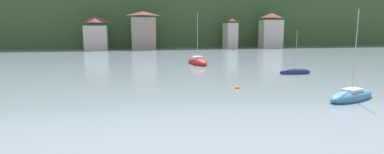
{
  "coord_description": "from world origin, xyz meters",
  "views": [
    {
      "loc": [
        -3.73,
        35.79,
        5.52
      ],
      "look_at": [
        0.0,
        53.99,
        2.58
      ],
      "focal_mm": 28.02,
      "sensor_mm": 36.0,
      "label": 1
    }
  ],
  "objects_px": {
    "sailboat_far_2": "(295,72)",
    "mooring_buoy_mid": "(237,89)",
    "shore_building_eastcentral": "(271,31)",
    "sailboat_mid_4": "(352,96)",
    "shore_building_central": "(230,33)",
    "shore_building_westcentral": "(143,31)",
    "sailboat_far_0": "(197,62)",
    "shore_building_west": "(96,33)"
  },
  "relations": [
    {
      "from": "shore_building_westcentral",
      "to": "sailboat_far_2",
      "type": "xyz_separation_m",
      "value": [
        16.51,
        -52.52,
        -4.95
      ]
    },
    {
      "from": "shore_building_eastcentral",
      "to": "mooring_buoy_mid",
      "type": "bearing_deg",
      "value": -118.6
    },
    {
      "from": "shore_building_eastcentral",
      "to": "sailboat_far_0",
      "type": "relative_size",
      "value": 1.22
    },
    {
      "from": "sailboat_far_0",
      "to": "sailboat_far_2",
      "type": "height_order",
      "value": "sailboat_far_0"
    },
    {
      "from": "sailboat_mid_4",
      "to": "mooring_buoy_mid",
      "type": "bearing_deg",
      "value": 117.73
    },
    {
      "from": "sailboat_far_2",
      "to": "mooring_buoy_mid",
      "type": "height_order",
      "value": "sailboat_far_2"
    },
    {
      "from": "shore_building_west",
      "to": "shore_building_central",
      "type": "relative_size",
      "value": 1.02
    },
    {
      "from": "shore_building_central",
      "to": "mooring_buoy_mid",
      "type": "bearing_deg",
      "value": -108.12
    },
    {
      "from": "shore_building_westcentral",
      "to": "sailboat_mid_4",
      "type": "xyz_separation_m",
      "value": [
        13.41,
        -66.26,
        -4.9
      ]
    },
    {
      "from": "shore_building_eastcentral",
      "to": "sailboat_far_2",
      "type": "xyz_separation_m",
      "value": [
        -22.54,
        -52.92,
        -4.9
      ]
    },
    {
      "from": "shore_building_west",
      "to": "shore_building_eastcentral",
      "type": "xyz_separation_m",
      "value": [
        52.08,
        -0.54,
        0.63
      ]
    },
    {
      "from": "shore_building_central",
      "to": "mooring_buoy_mid",
      "type": "xyz_separation_m",
      "value": [
        -19.95,
        -60.98,
        -4.44
      ]
    },
    {
      "from": "sailboat_far_0",
      "to": "sailboat_mid_4",
      "type": "xyz_separation_m",
      "value": [
        6.64,
        -26.63,
        -0.09
      ]
    },
    {
      "from": "shore_building_central",
      "to": "sailboat_far_2",
      "type": "xyz_separation_m",
      "value": [
        -9.52,
        -53.43,
        -4.2
      ]
    },
    {
      "from": "sailboat_mid_4",
      "to": "shore_building_eastcentral",
      "type": "bearing_deg",
      "value": 46.92
    },
    {
      "from": "shore_building_westcentral",
      "to": "shore_building_eastcentral",
      "type": "distance_m",
      "value": 39.06
    },
    {
      "from": "sailboat_far_2",
      "to": "shore_building_central",
      "type": "bearing_deg",
      "value": 84.32
    },
    {
      "from": "shore_building_west",
      "to": "mooring_buoy_mid",
      "type": "relative_size",
      "value": 18.7
    },
    {
      "from": "shore_building_westcentral",
      "to": "sailboat_far_0",
      "type": "relative_size",
      "value": 1.23
    },
    {
      "from": "shore_building_eastcentral",
      "to": "sailboat_mid_4",
      "type": "height_order",
      "value": "shore_building_eastcentral"
    },
    {
      "from": "shore_building_westcentral",
      "to": "shore_building_eastcentral",
      "type": "xyz_separation_m",
      "value": [
        39.06,
        0.4,
        -0.05
      ]
    },
    {
      "from": "shore_building_westcentral",
      "to": "shore_building_west",
      "type": "bearing_deg",
      "value": 175.83
    },
    {
      "from": "sailboat_far_2",
      "to": "shore_building_eastcentral",
      "type": "bearing_deg",
      "value": 71.35
    },
    {
      "from": "mooring_buoy_mid",
      "to": "shore_building_westcentral",
      "type": "bearing_deg",
      "value": 95.78
    },
    {
      "from": "shore_building_eastcentral",
      "to": "sailboat_mid_4",
      "type": "distance_m",
      "value": 71.59
    },
    {
      "from": "mooring_buoy_mid",
      "to": "shore_building_central",
      "type": "bearing_deg",
      "value": 71.88
    },
    {
      "from": "shore_building_central",
      "to": "sailboat_far_0",
      "type": "xyz_separation_m",
      "value": [
        -19.27,
        -40.55,
        -4.06
      ]
    },
    {
      "from": "shore_building_westcentral",
      "to": "sailboat_mid_4",
      "type": "bearing_deg",
      "value": -78.56
    },
    {
      "from": "shore_building_eastcentral",
      "to": "sailboat_mid_4",
      "type": "relative_size",
      "value": 1.43
    },
    {
      "from": "shore_building_eastcentral",
      "to": "shore_building_central",
      "type": "bearing_deg",
      "value": 177.74
    },
    {
      "from": "shore_building_west",
      "to": "sailboat_far_0",
      "type": "bearing_deg",
      "value": -64.01
    },
    {
      "from": "sailboat_far_0",
      "to": "shore_building_west",
      "type": "bearing_deg",
      "value": -163.67
    },
    {
      "from": "shore_building_westcentral",
      "to": "mooring_buoy_mid",
      "type": "bearing_deg",
      "value": -84.22
    },
    {
      "from": "shore_building_central",
      "to": "sailboat_far_0",
      "type": "distance_m",
      "value": 45.08
    },
    {
      "from": "shore_building_central",
      "to": "shore_building_eastcentral",
      "type": "distance_m",
      "value": 13.05
    },
    {
      "from": "shore_building_west",
      "to": "shore_building_central",
      "type": "xyz_separation_m",
      "value": [
        39.06,
        -0.03,
        -0.07
      ]
    },
    {
      "from": "sailboat_far_2",
      "to": "mooring_buoy_mid",
      "type": "bearing_deg",
      "value": -139.67
    },
    {
      "from": "shore_building_west",
      "to": "sailboat_far_0",
      "type": "xyz_separation_m",
      "value": [
        19.78,
        -40.58,
        -4.13
      ]
    },
    {
      "from": "sailboat_far_2",
      "to": "sailboat_mid_4",
      "type": "distance_m",
      "value": 14.09
    },
    {
      "from": "shore_building_west",
      "to": "sailboat_far_2",
      "type": "height_order",
      "value": "shore_building_west"
    },
    {
      "from": "sailboat_far_2",
      "to": "sailboat_mid_4",
      "type": "bearing_deg",
      "value": -98.31
    },
    {
      "from": "sailboat_far_2",
      "to": "shore_building_west",
      "type": "bearing_deg",
      "value": 123.34
    }
  ]
}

